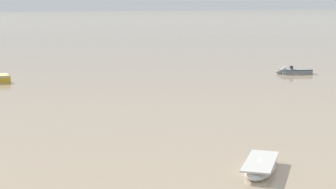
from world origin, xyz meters
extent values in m
cube|color=black|center=(-35.88, 52.48, 0.41)|extent=(0.35, 0.43, 0.73)
cube|color=gray|center=(-3.36, 45.81, 0.18)|extent=(3.94, 2.52, 0.72)
cone|color=gray|center=(-5.19, 46.36, 0.18)|extent=(1.51, 1.71, 1.44)
cube|color=#33383F|center=(-3.40, 45.82, 0.45)|extent=(4.03, 2.57, 0.08)
cube|color=#33383F|center=(-3.90, 45.97, 0.74)|extent=(0.45, 0.55, 0.40)
cube|color=black|center=(-1.65, 45.29, 0.29)|extent=(0.30, 0.34, 0.51)
ellipsoid|color=white|center=(-27.72, 14.55, 0.16)|extent=(3.98, 4.38, 0.70)
cube|color=silver|center=(-27.72, 14.55, 0.45)|extent=(3.74, 4.08, 0.09)
cube|color=silver|center=(-27.72, 14.55, 0.35)|extent=(1.23, 1.08, 0.07)
camera|label=1|loc=(-42.88, -9.38, 8.74)|focal=59.67mm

